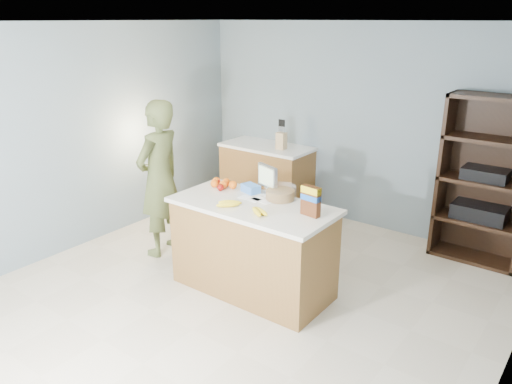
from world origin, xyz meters
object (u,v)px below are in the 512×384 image
Objects in this scene: shelving_unit at (485,183)px; cereal_box at (311,199)px; tv at (267,178)px; counter_peninsula at (253,251)px; person at (160,179)px.

cereal_box is (-0.97, -1.98, 0.19)m from shelving_unit.
shelving_unit is 6.38× the size of tv.
person is (-1.33, 0.07, 0.45)m from counter_peninsula.
counter_peninsula is at bearing 80.65° from person.
shelving_unit reaches higher than tv.
counter_peninsula is 5.87× the size of cereal_box.
person is 1.92m from cereal_box.
shelving_unit is 6.77× the size of cereal_box.
person is at bearing 176.93° from counter_peninsula.
counter_peninsula is 2.61m from shelving_unit.
tv is 0.69m from cereal_box.
counter_peninsula is 0.90× the size of person.
cereal_box is (1.91, -0.00, 0.19)m from person.
person is 1.30m from tv.
tv reaches higher than counter_peninsula.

